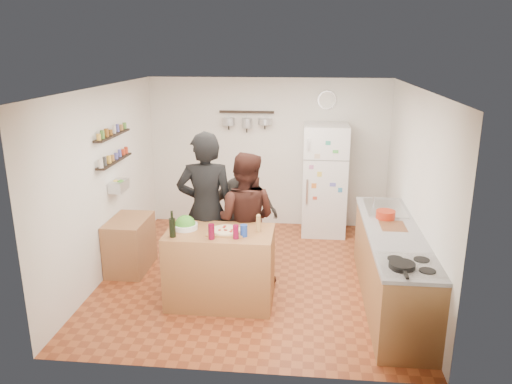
# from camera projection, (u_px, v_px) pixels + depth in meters

# --- Properties ---
(room_shell) EXTENTS (4.20, 4.20, 4.20)m
(room_shell) POSITION_uv_depth(u_px,v_px,m) (258.00, 179.00, 6.78)
(room_shell) COLOR brown
(room_shell) RESTS_ON ground
(prep_island) EXTENTS (1.25, 0.72, 0.91)m
(prep_island) POSITION_uv_depth(u_px,v_px,m) (220.00, 267.00, 5.95)
(prep_island) COLOR brown
(prep_island) RESTS_ON floor
(pizza_board) EXTENTS (0.42, 0.34, 0.02)m
(pizza_board) POSITION_uv_depth(u_px,v_px,m) (226.00, 232.00, 5.79)
(pizza_board) COLOR olive
(pizza_board) RESTS_ON prep_island
(pizza) EXTENTS (0.34, 0.34, 0.02)m
(pizza) POSITION_uv_depth(u_px,v_px,m) (226.00, 230.00, 5.78)
(pizza) COLOR #D3BD8B
(pizza) RESTS_ON pizza_board
(salad_bowl) EXTENTS (0.30, 0.30, 0.06)m
(salad_bowl) POSITION_uv_depth(u_px,v_px,m) (185.00, 226.00, 5.90)
(salad_bowl) COLOR silver
(salad_bowl) RESTS_ON prep_island
(wine_bottle) EXTENTS (0.07, 0.07, 0.22)m
(wine_bottle) POSITION_uv_depth(u_px,v_px,m) (172.00, 228.00, 5.63)
(wine_bottle) COLOR black
(wine_bottle) RESTS_ON prep_island
(wine_glass_near) EXTENTS (0.07, 0.07, 0.18)m
(wine_glass_near) POSITION_uv_depth(u_px,v_px,m) (211.00, 232.00, 5.57)
(wine_glass_near) COLOR #54071D
(wine_glass_near) RESTS_ON prep_island
(wine_glass_far) EXTENTS (0.07, 0.07, 0.16)m
(wine_glass_far) POSITION_uv_depth(u_px,v_px,m) (236.00, 232.00, 5.58)
(wine_glass_far) COLOR maroon
(wine_glass_far) RESTS_ON prep_island
(pepper_mill) EXTENTS (0.05, 0.05, 0.17)m
(pepper_mill) POSITION_uv_depth(u_px,v_px,m) (258.00, 225.00, 5.80)
(pepper_mill) COLOR olive
(pepper_mill) RESTS_ON prep_island
(salt_canister) EXTENTS (0.08, 0.08, 0.14)m
(salt_canister) POSITION_uv_depth(u_px,v_px,m) (244.00, 231.00, 5.66)
(salt_canister) COLOR navy
(salt_canister) RESTS_ON prep_island
(person_left) EXTENTS (0.78, 0.56, 2.01)m
(person_left) POSITION_uv_depth(u_px,v_px,m) (206.00, 210.00, 6.28)
(person_left) COLOR black
(person_left) RESTS_ON floor
(person_center) EXTENTS (0.93, 0.77, 1.74)m
(person_center) POSITION_uv_depth(u_px,v_px,m) (245.00, 219.00, 6.35)
(person_center) COLOR black
(person_center) RESTS_ON floor
(person_back) EXTENTS (0.99, 0.54, 1.61)m
(person_back) POSITION_uv_depth(u_px,v_px,m) (244.00, 213.00, 6.81)
(person_back) COLOR #322E2C
(person_back) RESTS_ON floor
(counter_run) EXTENTS (0.63, 2.63, 0.90)m
(counter_run) POSITION_uv_depth(u_px,v_px,m) (392.00, 268.00, 5.95)
(counter_run) COLOR #9E7042
(counter_run) RESTS_ON floor
(stove_top) EXTENTS (0.60, 0.62, 0.02)m
(stove_top) POSITION_uv_depth(u_px,v_px,m) (411.00, 266.00, 4.91)
(stove_top) COLOR white
(stove_top) RESTS_ON counter_run
(skillet) EXTENTS (0.26, 0.26, 0.05)m
(skillet) POSITION_uv_depth(u_px,v_px,m) (402.00, 265.00, 4.84)
(skillet) COLOR black
(skillet) RESTS_ON stove_top
(sink) EXTENTS (0.50, 0.80, 0.03)m
(sink) POSITION_uv_depth(u_px,v_px,m) (385.00, 208.00, 6.63)
(sink) COLOR silver
(sink) RESTS_ON counter_run
(cutting_board) EXTENTS (0.30, 0.40, 0.02)m
(cutting_board) POSITION_uv_depth(u_px,v_px,m) (393.00, 227.00, 5.97)
(cutting_board) COLOR brown
(cutting_board) RESTS_ON counter_run
(red_bowl) EXTENTS (0.24, 0.24, 0.10)m
(red_bowl) POSITION_uv_depth(u_px,v_px,m) (386.00, 215.00, 6.22)
(red_bowl) COLOR #A72913
(red_bowl) RESTS_ON counter_run
(fridge) EXTENTS (0.70, 0.68, 1.80)m
(fridge) POSITION_uv_depth(u_px,v_px,m) (325.00, 180.00, 8.09)
(fridge) COLOR white
(fridge) RESTS_ON floor
(wall_clock) EXTENTS (0.30, 0.03, 0.30)m
(wall_clock) POSITION_uv_depth(u_px,v_px,m) (327.00, 100.00, 8.05)
(wall_clock) COLOR silver
(wall_clock) RESTS_ON back_wall
(spice_shelf_lower) EXTENTS (0.12, 1.00, 0.02)m
(spice_shelf_lower) POSITION_uv_depth(u_px,v_px,m) (115.00, 161.00, 6.72)
(spice_shelf_lower) COLOR black
(spice_shelf_lower) RESTS_ON left_wall
(spice_shelf_upper) EXTENTS (0.12, 1.00, 0.02)m
(spice_shelf_upper) POSITION_uv_depth(u_px,v_px,m) (113.00, 135.00, 6.62)
(spice_shelf_upper) COLOR black
(spice_shelf_upper) RESTS_ON left_wall
(produce_basket) EXTENTS (0.18, 0.35, 0.14)m
(produce_basket) POSITION_uv_depth(u_px,v_px,m) (119.00, 186.00, 6.82)
(produce_basket) COLOR silver
(produce_basket) RESTS_ON left_wall
(side_table) EXTENTS (0.50, 0.80, 0.73)m
(side_table) POSITION_uv_depth(u_px,v_px,m) (130.00, 244.00, 6.87)
(side_table) COLOR #A57345
(side_table) RESTS_ON floor
(pot_rack) EXTENTS (0.90, 0.04, 0.04)m
(pot_rack) POSITION_uv_depth(u_px,v_px,m) (247.00, 112.00, 8.16)
(pot_rack) COLOR black
(pot_rack) RESTS_ON back_wall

